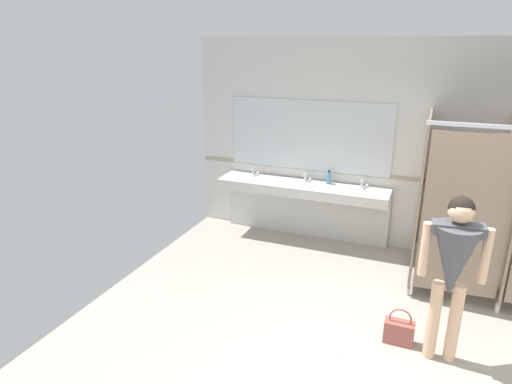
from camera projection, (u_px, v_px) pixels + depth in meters
name	position (u px, v px, depth m)	size (l,w,h in m)	color
wall_back	(432.00, 151.00, 5.96)	(6.87, 0.12, 2.92)	silver
wall_back_tile_band	(428.00, 181.00, 6.04)	(6.87, 0.01, 0.06)	#9E937F
vanity_counter	(303.00, 198.00, 6.60)	(2.51, 0.52, 1.00)	silver
mirror_panel	(309.00, 136.00, 6.47)	(2.41, 0.02, 1.02)	silver
person_standing	(453.00, 261.00, 3.88)	(0.57, 0.44, 1.62)	#DBAD89
handbag	(399.00, 331.00, 4.39)	(0.29, 0.14, 0.38)	#934C42
soap_dispenser	(329.00, 178.00, 6.43)	(0.07, 0.07, 0.21)	teal
floor_drain_cover	(335.00, 348.00, 4.33)	(0.14, 0.14, 0.01)	#B7BABF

